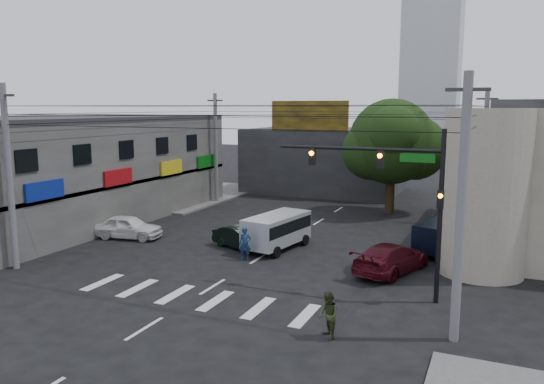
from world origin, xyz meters
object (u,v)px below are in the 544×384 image
Objects in this scene: silver_minivan at (277,232)px; navy_van at (443,237)px; utility_pole_near_left at (9,178)px; utility_pole_near_right at (461,211)px; traffic_officer at (245,244)px; pedestrian_olive at (328,315)px; white_compact at (128,227)px; utility_pole_far_left at (216,149)px; maroon_sedan at (391,258)px; street_tree at (392,142)px; traffic_gantry at (399,186)px; utility_pole_far_right at (484,158)px; dark_sedan at (242,238)px.

silver_minivan reaches higher than navy_van.
utility_pole_near_left and utility_pole_near_right have the same top height.
utility_pole_near_right is 13.05m from traffic_officer.
pedestrian_olive is (6.30, -10.23, -0.15)m from silver_minivan.
utility_pole_near_right is 2.06× the size of white_compact.
utility_pole_far_left is at bearing 100.70° from traffic_officer.
utility_pole_near_left is 19.18m from maroon_sedan.
utility_pole_near_left is at bearing -135.16° from pedestrian_olive.
utility_pole_near_left is at bearing 160.63° from white_compact.
street_tree is 1.21× the size of traffic_gantry.
white_compact is 0.92× the size of navy_van.
silver_minivan is at bearing 39.16° from utility_pole_near_left.
utility_pole_near_right is 13.98m from silver_minivan.
utility_pole_far_right is (2.68, 17.00, -0.23)m from traffic_gantry.
traffic_gantry is 0.78× the size of utility_pole_far_right.
utility_pole_far_right is at bearing 0.00° from utility_pole_far_left.
dark_sedan is at bearing -134.17° from utility_pole_far_right.
street_tree reaches higher than dark_sedan.
utility_pole_near_right is 1.89× the size of silver_minivan.
traffic_gantry reaches higher than maroon_sedan.
traffic_gantry is at bearing 124.71° from pedestrian_olive.
dark_sedan is 0.92× the size of white_compact.
utility_pole_far_right is at bearing -23.15° from dark_sedan.
dark_sedan is at bearing 147.10° from utility_pole_near_right.
maroon_sedan reaches higher than white_compact.
utility_pole_far_left is at bearing -19.98° from maroon_sedan.
utility_pole_far_left reaches higher than maroon_sedan.
white_compact is at bearing 115.71° from dark_sedan.
navy_van is at bearing 7.33° from traffic_officer.
traffic_gantry reaches higher than pedestrian_olive.
white_compact is 8.89m from traffic_officer.
maroon_sedan is at bearing -95.06° from silver_minivan.
silver_minivan is (9.44, 1.36, 0.27)m from white_compact.
silver_minivan is at bearing 146.21° from traffic_gantry.
utility_pole_near_right is at bearing -52.58° from traffic_gantry.
traffic_officer is at bearing 30.62° from utility_pole_near_left.
street_tree is 16.89m from traffic_officer.
utility_pole_near_left is 1.89× the size of silver_minivan.
silver_minivan is at bearing -106.79° from street_tree.
utility_pole_far_left is 2.24× the size of dark_sedan.
utility_pole_far_left is at bearing -176.05° from street_tree.
street_tree is 6.63m from utility_pole_far_right.
maroon_sedan is at bearing 104.01° from traffic_gantry.
dark_sedan is 2.45× the size of pedestrian_olive.
utility_pole_near_right reaches higher than traffic_officer.
silver_minivan is 1.00× the size of navy_van.
navy_van is 13.38m from pedestrian_olive.
utility_pole_far_right is 22.76m from pedestrian_olive.
traffic_officer is at bearing -55.70° from utility_pole_far_left.
pedestrian_olive is at bearing -118.31° from dark_sedan.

